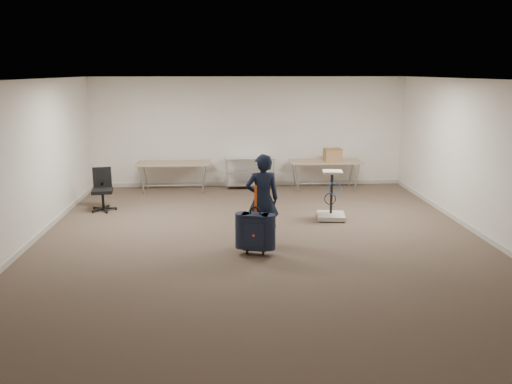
{
  "coord_description": "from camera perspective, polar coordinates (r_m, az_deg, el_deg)",
  "views": [
    {
      "loc": [
        -0.61,
        -8.3,
        2.94
      ],
      "look_at": [
        -0.08,
        0.3,
        0.84
      ],
      "focal_mm": 35.0,
      "sensor_mm": 36.0,
      "label": 1
    }
  ],
  "objects": [
    {
      "name": "suitcase",
      "position": [
        8.13,
        -0.08,
        -4.54
      ],
      "size": [
        0.47,
        0.35,
        1.16
      ],
      "color": "black",
      "rests_on": "ground"
    },
    {
      "name": "folding_table_right",
      "position": [
        12.71,
        7.91,
        3.31
      ],
      "size": [
        1.8,
        0.75,
        0.73
      ],
      "color": "#A08462",
      "rests_on": "ground"
    },
    {
      "name": "equipment_cart",
      "position": [
        10.21,
        8.6,
        -1.66
      ],
      "size": [
        0.61,
        0.61,
        1.0
      ],
      "color": "#EDE3CB",
      "rests_on": "ground"
    },
    {
      "name": "person",
      "position": [
        8.56,
        0.74,
        -0.85
      ],
      "size": [
        0.62,
        0.44,
        1.58
      ],
      "primitive_type": "imported",
      "rotation": [
        0.0,
        0.0,
        3.25
      ],
      "color": "black",
      "rests_on": "ground"
    },
    {
      "name": "ground",
      "position": [
        8.83,
        0.62,
        -5.76
      ],
      "size": [
        9.0,
        9.0,
        0.0
      ],
      "primitive_type": "plane",
      "color": "#4A3D2D",
      "rests_on": "ground"
    },
    {
      "name": "wire_shelf",
      "position": [
        12.76,
        -0.75,
        2.4
      ],
      "size": [
        1.22,
        0.47,
        0.8
      ],
      "color": "silver",
      "rests_on": "ground"
    },
    {
      "name": "office_chair",
      "position": [
        11.25,
        -17.09,
        -0.62
      ],
      "size": [
        0.55,
        0.55,
        0.91
      ],
      "color": "black",
      "rests_on": "ground"
    },
    {
      "name": "folding_table_left",
      "position": [
        12.52,
        -9.42,
        3.1
      ],
      "size": [
        1.8,
        0.75,
        0.73
      ],
      "color": "#A08462",
      "rests_on": "ground"
    },
    {
      "name": "cardboard_box",
      "position": [
        12.7,
        8.75,
        4.24
      ],
      "size": [
        0.44,
        0.34,
        0.32
      ],
      "primitive_type": "cube",
      "rotation": [
        0.0,
        0.0,
        0.07
      ],
      "color": "olive",
      "rests_on": "folding_table_right"
    },
    {
      "name": "room_shell",
      "position": [
        10.12,
        0.05,
        -2.89
      ],
      "size": [
        8.0,
        9.0,
        9.0
      ],
      "color": "silver",
      "rests_on": "ground"
    }
  ]
}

